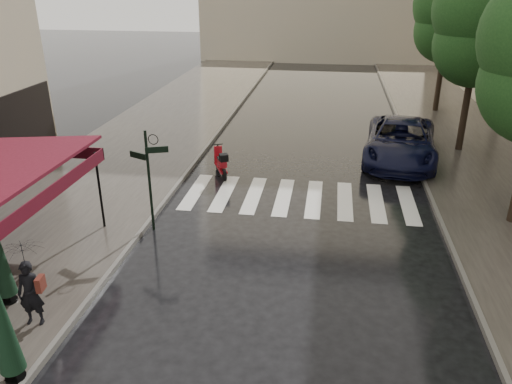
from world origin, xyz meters
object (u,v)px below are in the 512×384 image
(parasol_front, at_px, (1,318))
(pedestrian_with_umbrella, at_px, (24,260))
(scooter, at_px, (221,163))
(parked_car, at_px, (401,141))

(parasol_front, bearing_deg, pedestrian_with_umbrella, 108.08)
(pedestrian_with_umbrella, relative_size, scooter, 1.54)
(scooter, distance_m, parasol_front, 11.17)
(pedestrian_with_umbrella, height_order, parked_car, pedestrian_with_umbrella)
(scooter, bearing_deg, pedestrian_with_umbrella, -127.01)
(parasol_front, bearing_deg, parked_car, 58.62)
(parked_car, xyz_separation_m, parasol_front, (-8.45, -13.86, 0.68))
(parked_car, height_order, parasol_front, parasol_front)
(parked_car, bearing_deg, parasol_front, -114.31)
(parked_car, bearing_deg, pedestrian_with_umbrella, -119.10)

